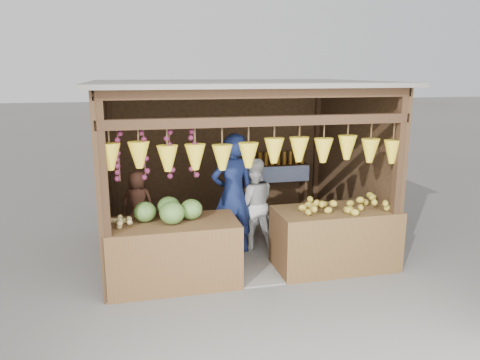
# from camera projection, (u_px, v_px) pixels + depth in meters

# --- Properties ---
(ground) EXTENTS (80.00, 80.00, 0.00)m
(ground) POSITION_uv_depth(u_px,v_px,m) (237.00, 247.00, 7.64)
(ground) COLOR #514F49
(ground) RESTS_ON ground
(stall_structure) EXTENTS (4.30, 3.30, 2.66)m
(stall_structure) POSITION_uv_depth(u_px,v_px,m) (235.00, 147.00, 7.22)
(stall_structure) COLOR slate
(stall_structure) RESTS_ON ground
(back_shelf) EXTENTS (1.25, 0.32, 1.32)m
(back_shelf) POSITION_uv_depth(u_px,v_px,m) (275.00, 175.00, 8.90)
(back_shelf) COLOR #382314
(back_shelf) RESTS_ON ground
(counter_left) EXTENTS (1.72, 0.85, 0.87)m
(counter_left) POSITION_uv_depth(u_px,v_px,m) (174.00, 253.00, 6.25)
(counter_left) COLOR #522F1B
(counter_left) RESTS_ON ground
(counter_right) EXTENTS (1.74, 0.85, 0.88)m
(counter_right) POSITION_uv_depth(u_px,v_px,m) (335.00, 238.00, 6.78)
(counter_right) COLOR #472D17
(counter_right) RESTS_ON ground
(stool) EXTENTS (0.32, 0.32, 0.30)m
(stool) POSITION_uv_depth(u_px,v_px,m) (140.00, 244.00, 7.34)
(stool) COLOR black
(stool) RESTS_ON ground
(man_standing) EXTENTS (0.76, 0.57, 1.90)m
(man_standing) POSITION_uv_depth(u_px,v_px,m) (233.00, 195.00, 7.19)
(man_standing) COLOR #141F4B
(man_standing) RESTS_ON ground
(woman_standing) EXTENTS (0.74, 0.59, 1.47)m
(woman_standing) POSITION_uv_depth(u_px,v_px,m) (253.00, 204.00, 7.46)
(woman_standing) COLOR beige
(woman_standing) RESTS_ON ground
(vendor_seated) EXTENTS (0.59, 0.49, 1.03)m
(vendor_seated) POSITION_uv_depth(u_px,v_px,m) (138.00, 204.00, 7.19)
(vendor_seated) COLOR #552F22
(vendor_seated) RESTS_ON stool
(melon_pile) EXTENTS (1.00, 0.50, 0.32)m
(melon_pile) POSITION_uv_depth(u_px,v_px,m) (170.00, 209.00, 6.17)
(melon_pile) COLOR #275516
(melon_pile) RESTS_ON counter_left
(tanfruit_pile) EXTENTS (0.34, 0.40, 0.13)m
(tanfruit_pile) POSITION_uv_depth(u_px,v_px,m) (120.00, 221.00, 5.97)
(tanfruit_pile) COLOR olive
(tanfruit_pile) RESTS_ON counter_left
(mango_pile) EXTENTS (1.40, 0.64, 0.22)m
(mango_pile) POSITION_uv_depth(u_px,v_px,m) (344.00, 203.00, 6.61)
(mango_pile) COLOR orange
(mango_pile) RESTS_ON counter_right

